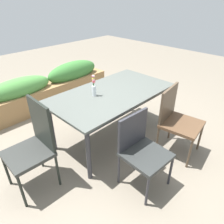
# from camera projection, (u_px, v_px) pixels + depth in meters

# --- Properties ---
(ground_plane) EXTENTS (12.00, 12.00, 0.00)m
(ground_plane) POSITION_uv_depth(u_px,v_px,m) (106.00, 138.00, 3.22)
(ground_plane) COLOR #756B5B
(dining_table) EXTENTS (1.74, 0.96, 0.76)m
(dining_table) POSITION_uv_depth(u_px,v_px,m) (112.00, 96.00, 2.90)
(dining_table) COLOR #4C514C
(dining_table) RESTS_ON ground
(chair_near_left) EXTENTS (0.48, 0.48, 0.86)m
(chair_near_left) POSITION_uv_depth(u_px,v_px,m) (141.00, 148.00, 2.27)
(chair_near_left) COLOR #2A2C2C
(chair_near_left) RESTS_ON ground
(chair_end_left) EXTENTS (0.46, 0.46, 1.02)m
(chair_end_left) POSITION_uv_depth(u_px,v_px,m) (34.00, 143.00, 2.22)
(chair_end_left) COLOR #2D2F2D
(chair_end_left) RESTS_ON ground
(chair_near_right) EXTENTS (0.54, 0.54, 0.92)m
(chair_near_right) POSITION_uv_depth(u_px,v_px,m) (177.00, 118.00, 2.73)
(chair_near_right) COLOR brown
(chair_near_right) RESTS_ON ground
(flower_vase) EXTENTS (0.06, 0.06, 0.29)m
(flower_vase) POSITION_uv_depth(u_px,v_px,m) (94.00, 87.00, 2.71)
(flower_vase) COLOR silver
(flower_vase) RESTS_ON dining_table
(planter_box) EXTENTS (2.55, 0.39, 0.74)m
(planter_box) POSITION_uv_depth(u_px,v_px,m) (50.00, 88.00, 4.01)
(planter_box) COLOR olive
(planter_box) RESTS_ON ground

